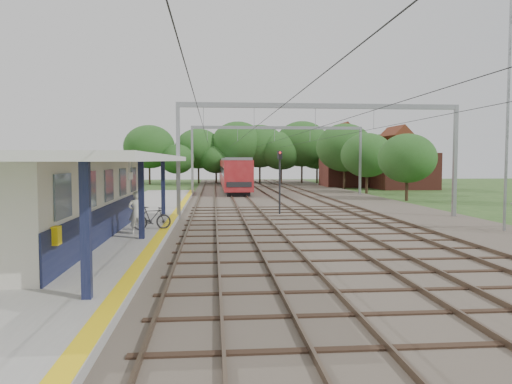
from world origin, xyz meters
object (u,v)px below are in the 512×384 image
train (232,172)px  bicycle (152,218)px  person (136,213)px  signal_post (280,176)px

train → bicycle: bearing=-97.3°
person → signal_post: 12.57m
person → train: (5.83, 42.76, 0.81)m
bicycle → train: size_ratio=0.05×
bicycle → person: bearing=140.0°
person → train: bearing=-117.5°
bicycle → train: bearing=-26.0°
bicycle → train: train is taller
person → signal_post: signal_post is taller
bicycle → train: 41.78m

